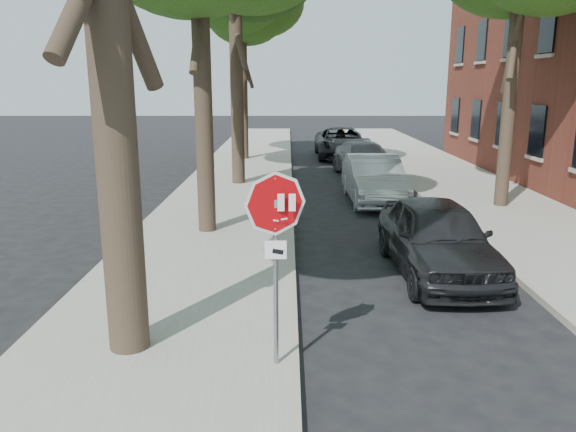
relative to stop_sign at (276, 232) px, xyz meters
name	(u,v)px	position (x,y,z in m)	size (l,w,h in m)	color
ground	(328,371)	(0.70, 0.03, -1.95)	(120.00, 120.00, 0.00)	black
sidewalk_left	(231,194)	(-1.80, 12.03, -1.89)	(4.00, 55.00, 0.12)	gray
sidewalk_right	(479,194)	(6.70, 12.03, -1.89)	(4.00, 55.00, 0.12)	gray
curb_left	(291,194)	(0.25, 12.03, -1.88)	(0.12, 55.00, 0.13)	#9E9384
curb_right	(419,194)	(4.65, 12.03, -1.88)	(0.12, 55.00, 0.13)	#9E9384
stop_sign	(276,232)	(0.00, 0.00, 0.00)	(0.76, 0.34, 2.61)	gray
tree_far	(242,8)	(-2.02, 21.14, 5.26)	(5.29, 4.91, 9.33)	black
car_a	(437,238)	(3.16, 4.00, -1.19)	(1.80, 4.47, 1.52)	black
car_b	(374,179)	(2.93, 11.02, -1.19)	(1.60, 4.58, 1.51)	#A5A6AD
car_c	(365,160)	(3.30, 16.03, -1.24)	(1.98, 4.86, 1.41)	#48494D
car_d	(341,143)	(2.92, 22.18, -1.18)	(2.54, 5.52, 1.53)	black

